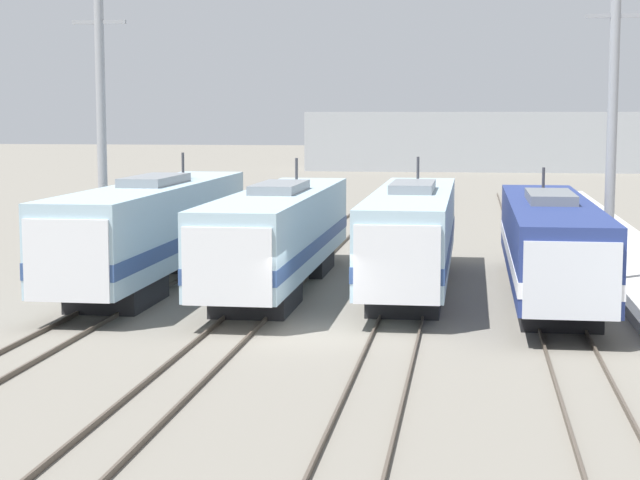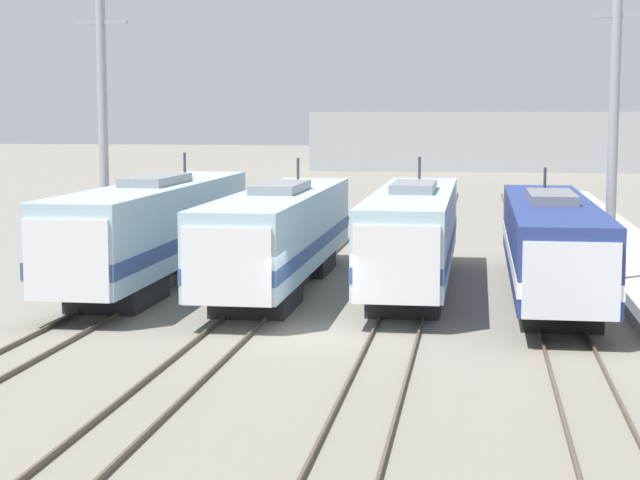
{
  "view_description": "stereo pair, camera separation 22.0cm",
  "coord_description": "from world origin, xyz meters",
  "px_view_note": "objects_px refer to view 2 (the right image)",
  "views": [
    {
      "loc": [
        4.84,
        -32.34,
        6.85
      ],
      "look_at": [
        -0.17,
        2.82,
        2.65
      ],
      "focal_mm": 60.0,
      "sensor_mm": 36.0,
      "label": 1
    },
    {
      "loc": [
        5.05,
        -32.31,
        6.85
      ],
      "look_at": [
        -0.17,
        2.82,
        2.65
      ],
      "focal_mm": 60.0,
      "sensor_mm": 36.0,
      "label": 2
    }
  ],
  "objects_px": {
    "locomotive_far_left": "(153,230)",
    "catenary_tower_right": "(613,132)",
    "locomotive_center_left": "(278,236)",
    "locomotive_center_right": "(413,236)",
    "catenary_tower_left": "(103,131)",
    "locomotive_far_right": "(551,245)"
  },
  "relations": [
    {
      "from": "catenary_tower_right",
      "to": "locomotive_far_left",
      "type": "bearing_deg",
      "value": -174.05
    },
    {
      "from": "locomotive_far_right",
      "to": "catenary_tower_left",
      "type": "height_order",
      "value": "catenary_tower_left"
    },
    {
      "from": "locomotive_center_left",
      "to": "catenary_tower_left",
      "type": "distance_m",
      "value": 9.08
    },
    {
      "from": "locomotive_far_left",
      "to": "catenary_tower_left",
      "type": "relative_size",
      "value": 1.61
    },
    {
      "from": "locomotive_center_left",
      "to": "catenary_tower_right",
      "type": "relative_size",
      "value": 1.53
    },
    {
      "from": "locomotive_center_left",
      "to": "locomotive_far_right",
      "type": "distance_m",
      "value": 10.33
    },
    {
      "from": "locomotive_center_left",
      "to": "catenary_tower_right",
      "type": "distance_m",
      "value": 13.57
    },
    {
      "from": "locomotive_far_left",
      "to": "catenary_tower_right",
      "type": "distance_m",
      "value": 18.43
    },
    {
      "from": "catenary_tower_left",
      "to": "locomotive_center_left",
      "type": "bearing_deg",
      "value": -16.52
    },
    {
      "from": "locomotive_far_right",
      "to": "catenary_tower_right",
      "type": "relative_size",
      "value": 1.56
    },
    {
      "from": "locomotive_far_left",
      "to": "locomotive_center_right",
      "type": "distance_m",
      "value": 10.31
    },
    {
      "from": "locomotive_far_right",
      "to": "catenary_tower_right",
      "type": "xyz_separation_m",
      "value": [
        2.45,
        2.97,
        4.1
      ]
    },
    {
      "from": "locomotive_center_left",
      "to": "locomotive_center_right",
      "type": "xyz_separation_m",
      "value": [
        5.16,
        0.53,
        0.02
      ]
    },
    {
      "from": "locomotive_far_right",
      "to": "locomotive_center_right",
      "type": "bearing_deg",
      "value": 167.12
    },
    {
      "from": "locomotive_center_right",
      "to": "catenary_tower_right",
      "type": "distance_m",
      "value": 8.77
    },
    {
      "from": "catenary_tower_left",
      "to": "catenary_tower_right",
      "type": "relative_size",
      "value": 1.0
    },
    {
      "from": "locomotive_far_right",
      "to": "catenary_tower_right",
      "type": "height_order",
      "value": "catenary_tower_right"
    },
    {
      "from": "locomotive_far_left",
      "to": "catenary_tower_right",
      "type": "height_order",
      "value": "catenary_tower_right"
    },
    {
      "from": "locomotive_center_right",
      "to": "catenary_tower_left",
      "type": "xyz_separation_m",
      "value": [
        -12.97,
        1.79,
        3.98
      ]
    },
    {
      "from": "locomotive_center_right",
      "to": "locomotive_far_right",
      "type": "height_order",
      "value": "locomotive_center_right"
    },
    {
      "from": "locomotive_center_left",
      "to": "catenary_tower_left",
      "type": "height_order",
      "value": "catenary_tower_left"
    },
    {
      "from": "locomotive_far_left",
      "to": "locomotive_center_left",
      "type": "bearing_deg",
      "value": -5.0
    }
  ]
}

